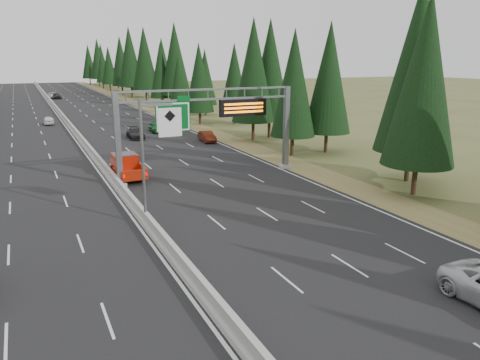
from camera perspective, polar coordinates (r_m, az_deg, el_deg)
road at (r=84.18m, az=-20.54°, el=6.71°), size 32.00×260.00×0.08m
shoulder_right at (r=87.39m, az=-8.77°, el=7.72°), size 3.60×260.00×0.06m
median_barrier at (r=84.14m, az=-20.56°, el=6.96°), size 0.70×260.00×0.85m
sign_gantry at (r=41.50m, az=-3.00°, el=7.49°), size 16.75×0.98×7.80m
hov_sign_pole at (r=29.70m, az=-10.70°, el=3.26°), size 2.80×0.50×8.00m
tree_row_right at (r=74.13m, az=-2.33°, el=13.78°), size 11.47×243.67×18.59m
red_pickup at (r=43.14m, az=-13.71°, el=1.86°), size 2.20×6.15×2.00m
car_ahead_green at (r=68.46m, az=-10.18°, el=6.39°), size 1.99×4.30×1.43m
car_ahead_dkred at (r=59.62m, az=-4.05°, el=5.31°), size 1.68×4.10×1.32m
car_ahead_dkgrey at (r=63.55m, az=-12.63°, el=5.59°), size 2.10×4.75×1.36m
car_ahead_white at (r=133.26m, az=-21.81°, el=9.58°), size 2.57×5.38×1.48m
car_ahead_far at (r=130.50m, az=-21.42°, el=9.55°), size 1.95×4.60×1.55m
car_onc_white at (r=80.97m, az=-22.29°, el=6.76°), size 1.83×3.99×1.33m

